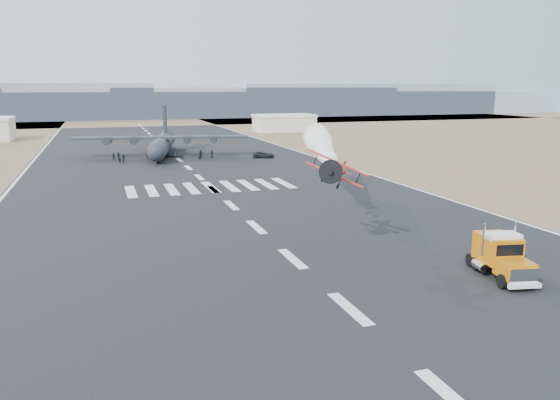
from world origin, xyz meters
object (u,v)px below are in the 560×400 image
transport_aircraft (162,143)px  crew_e (212,153)px  crew_h (113,157)px  hangar_right (284,123)px  crew_a (200,156)px  crew_b (124,159)px  semi_truck (501,255)px  crew_g (120,159)px  crew_d (119,156)px  aerobatic_biplane (337,171)px  crew_c (148,155)px  crew_f (201,154)px  support_vehicle (264,155)px

transport_aircraft → crew_e: 12.04m
crew_e → crew_h: (-20.77, 1.63, -0.10)m
crew_e → transport_aircraft: bearing=-42.1°
hangar_right → transport_aircraft: size_ratio=0.53×
crew_e → crew_h: crew_e is taller
hangar_right → crew_e: hangar_right is taller
crew_a → crew_b: bearing=14.7°
hangar_right → crew_e: 74.80m
semi_truck → crew_a: size_ratio=4.99×
crew_g → crew_d: bearing=59.4°
aerobatic_biplane → semi_truck: bearing=-29.4°
transport_aircraft → crew_c: size_ratio=22.20×
semi_truck → crew_g: bearing=119.8°
crew_b → crew_h: 5.10m
aerobatic_biplane → transport_aircraft: bearing=113.9°
crew_g → aerobatic_biplane: bearing=-107.0°
crew_c → crew_g: size_ratio=1.11×
transport_aircraft → crew_c: transport_aircraft is taller
crew_h → transport_aircraft: bearing=-162.6°
crew_b → crew_f: size_ratio=1.00×
crew_d → crew_f: (17.34, -1.92, 0.04)m
crew_d → crew_h: bearing=-13.1°
hangar_right → crew_f: bearing=-122.8°
semi_truck → crew_d: bearing=118.7°
support_vehicle → crew_b: bearing=105.6°
semi_truck → crew_b: (-26.05, 80.65, -0.95)m
support_vehicle → crew_h: 32.04m
crew_c → crew_h: 7.22m
crew_f → crew_g: (-17.33, -3.72, -0.09)m
crew_b → crew_c: crew_b is taller
transport_aircraft → semi_truck: bearing=-68.3°
hangar_right → crew_g: bearing=-130.9°
crew_c → crew_g: 8.38m
aerobatic_biplane → crew_c: (-10.94, 75.41, -6.80)m
crew_f → crew_d: bearing=125.3°
crew_g → crew_c: bearing=12.9°
crew_a → crew_d: size_ratio=1.02×
aerobatic_biplane → crew_b: (-16.24, 69.76, -6.79)m
crew_g → crew_h: size_ratio=0.99×
aerobatic_biplane → support_vehicle: 70.49m
hangar_right → crew_d: hangar_right is taller
hangar_right → crew_c: size_ratio=11.87×
crew_d → crew_g: crew_d is taller
support_vehicle → crew_g: 30.45m
crew_c → crew_e: 13.83m
hangar_right → crew_d: size_ratio=12.33×
transport_aircraft → support_vehicle: transport_aircraft is taller
hangar_right → crew_b: size_ratio=11.83×
aerobatic_biplane → transport_aircraft: 79.84m
transport_aircraft → support_vehicle: size_ratio=8.03×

